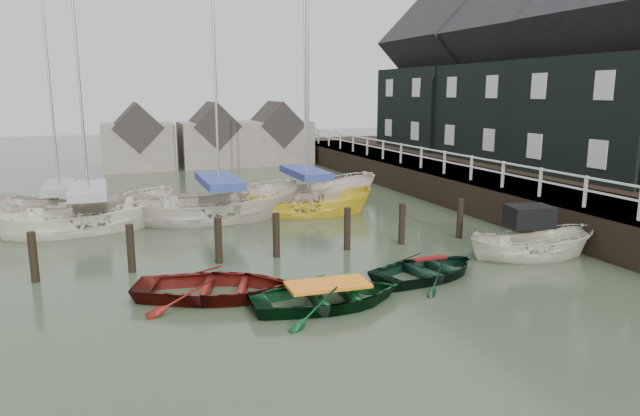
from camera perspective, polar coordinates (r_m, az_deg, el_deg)
name	(u,v)px	position (r m, az deg, el deg)	size (l,w,h in m)	color
ground	(350,282)	(15.62, 3.02, -7.39)	(120.00, 120.00, 0.00)	#2B3622
pier	(447,183)	(28.47, 12.55, 2.49)	(3.04, 32.00, 2.70)	black
land_strip	(537,190)	(31.90, 20.86, 1.67)	(14.00, 38.00, 1.50)	black
quay_houses	(565,79)	(30.51, 23.31, 11.80)	(6.52, 28.14, 10.01)	black
mooring_pilings	(279,241)	(17.82, -4.13, -3.33)	(13.72, 0.22, 1.80)	black
far_sheds	(211,139)	(40.23, -10.86, 6.80)	(14.00, 4.08, 4.39)	#665B51
rowboat_red	(216,297)	(14.73, -10.33, -8.77)	(2.89, 4.04, 0.84)	#54100C
rowboat_green	(328,306)	(13.97, 0.78, -9.73)	(2.71, 3.79, 0.78)	black
rowboat_dkgreen	(429,277)	(16.30, 10.83, -6.78)	(2.55, 3.57, 0.74)	black
motorboat	(530,254)	(18.94, 20.29, -4.36)	(4.21, 2.34, 2.38)	beige
sailboat_a	(91,228)	(22.99, -21.91, -1.86)	(6.77, 3.70, 11.49)	beige
sailboat_b	(220,218)	(23.40, -9.94, -0.96)	(6.93, 2.82, 11.94)	beige
sailboat_c	(308,214)	(24.03, -1.20, -0.57)	(5.68, 3.28, 9.75)	yellow
sailboat_d	(306,205)	(25.70, -1.45, 0.33)	(6.80, 2.94, 11.17)	beige
sailboat_e	(62,218)	(25.31, -24.40, -0.88)	(5.96, 4.17, 9.58)	#BFB4A3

